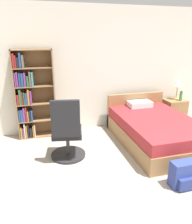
% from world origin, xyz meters
% --- Properties ---
extents(wall_back, '(9.00, 0.06, 2.60)m').
position_xyz_m(wall_back, '(0.00, 3.23, 1.30)').
color(wall_back, silver).
rests_on(wall_back, ground_plane).
extents(bookshelf, '(0.75, 0.27, 1.76)m').
position_xyz_m(bookshelf, '(-1.72, 3.03, 0.87)').
color(bookshelf, olive).
rests_on(bookshelf, ground_plane).
extents(bed, '(1.33, 2.01, 0.77)m').
position_xyz_m(bed, '(0.58, 2.13, 0.27)').
color(bed, olive).
rests_on(bed, ground_plane).
extents(office_chair, '(0.60, 0.65, 1.08)m').
position_xyz_m(office_chair, '(-1.16, 1.93, 0.46)').
color(office_chair, '#232326').
rests_on(office_chair, ground_plane).
extents(nightstand, '(0.48, 0.44, 0.57)m').
position_xyz_m(nightstand, '(1.55, 2.95, 0.29)').
color(nightstand, olive).
rests_on(nightstand, ground_plane).
extents(table_lamp, '(0.20, 0.20, 0.51)m').
position_xyz_m(table_lamp, '(1.60, 2.98, 0.96)').
color(table_lamp, tan).
rests_on(table_lamp, nightstand).
extents(water_bottle, '(0.07, 0.07, 0.23)m').
position_xyz_m(water_bottle, '(1.62, 2.84, 0.68)').
color(water_bottle, '#3F8C4C').
rests_on(water_bottle, nightstand).
extents(backpack_blue, '(0.35, 0.23, 0.37)m').
position_xyz_m(backpack_blue, '(0.26, 0.79, 0.18)').
color(backpack_blue, navy).
rests_on(backpack_blue, ground_plane).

